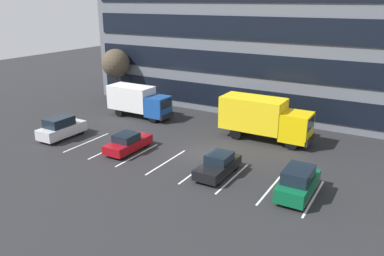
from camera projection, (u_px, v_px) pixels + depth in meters
name	position (u px, v px, depth m)	size (l,w,h in m)	color
ground_plane	(200.00, 153.00, 31.21)	(120.00, 120.00, 0.00)	#262628
office_building	(279.00, 26.00, 43.00)	(41.24, 13.91, 18.00)	slate
lot_markings	(182.00, 166.00, 28.90)	(19.74, 5.40, 0.01)	silver
box_truck_yellow_all	(264.00, 117.00, 33.62)	(8.05, 2.66, 3.73)	yellow
box_truck_blue	(138.00, 100.00, 40.34)	(7.01, 2.32, 3.25)	#194799
suv_silver	(61.00, 128.00, 34.41)	(1.85, 4.36, 1.97)	silver
sedan_black	(218.00, 165.00, 27.26)	(1.81, 4.32, 1.55)	black
sedan_maroon	(128.00, 143.00, 31.46)	(1.82, 4.34, 1.55)	maroon
suv_forest	(298.00, 182.00, 24.19)	(1.84, 4.34, 1.96)	#0C5933
bare_tree	(116.00, 63.00, 45.77)	(3.38, 3.38, 6.33)	#473323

